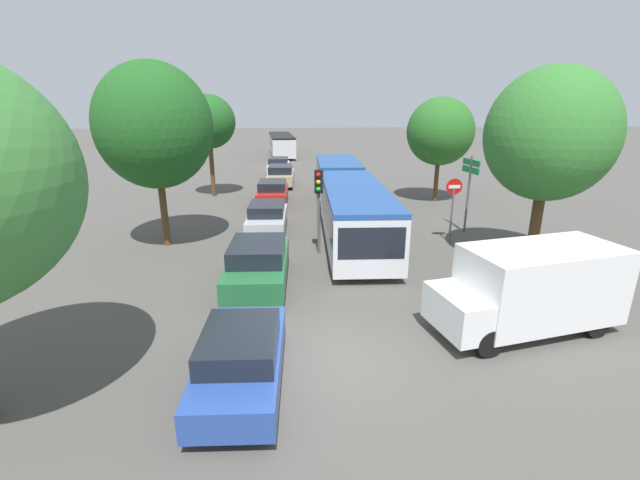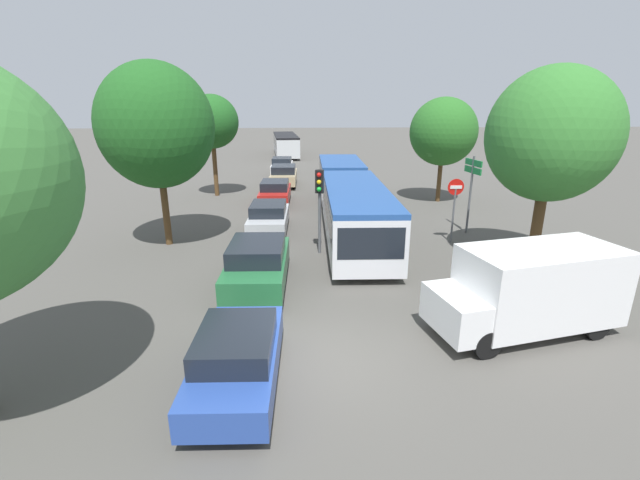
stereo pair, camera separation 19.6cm
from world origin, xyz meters
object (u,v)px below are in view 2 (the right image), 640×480
at_px(city_bus_rear, 286,143).
at_px(white_van, 532,288).
at_px(tree_left_mid, 156,126).
at_px(no_entry_sign, 455,201).
at_px(queued_car_white, 282,166).
at_px(queued_car_tan, 284,175).
at_px(queued_car_green, 258,263).
at_px(tree_left_far, 212,122).
at_px(queued_car_blue, 237,357).
at_px(direction_sign_post, 472,179).
at_px(tree_right_mid, 442,134).
at_px(tree_right_near, 552,135).
at_px(queued_car_silver, 269,217).
at_px(queued_car_red, 275,192).
at_px(traffic_light, 319,193).
at_px(articulated_bus, 348,194).

height_order(city_bus_rear, white_van, city_bus_rear).
bearing_deg(tree_left_mid, no_entry_sign, -2.23).
bearing_deg(queued_car_white, queued_car_tan, -175.09).
height_order(queued_car_tan, queued_car_white, queued_car_tan).
bearing_deg(no_entry_sign, tree_left_mid, -92.23).
bearing_deg(queued_car_green, tree_left_far, 16.70).
bearing_deg(tree_left_far, queued_car_blue, -79.01).
bearing_deg(tree_left_mid, direction_sign_post, 3.93).
bearing_deg(white_van, tree_right_mid, -111.69).
distance_m(white_van, tree_left_far, 21.89).
distance_m(direction_sign_post, tree_right_near, 4.93).
height_order(queued_car_silver, queued_car_white, queued_car_silver).
bearing_deg(queued_car_white, queued_car_red, -178.55).
height_order(queued_car_tan, tree_left_mid, tree_left_mid).
relative_size(queued_car_green, queued_car_red, 1.09).
bearing_deg(tree_right_mid, traffic_light, -130.52).
xyz_separation_m(queued_car_silver, queued_car_tan, (0.42, 11.99, 0.04)).
xyz_separation_m(queued_car_silver, white_van, (7.46, -9.70, 0.53)).
xyz_separation_m(no_entry_sign, direction_sign_post, (1.25, 1.42, 0.68)).
xyz_separation_m(queued_car_blue, queued_car_red, (0.04, 17.64, 0.02)).
relative_size(no_entry_sign, tree_left_far, 0.44).
xyz_separation_m(queued_car_tan, direction_sign_post, (8.92, -12.65, 1.79)).
xyz_separation_m(queued_car_white, no_entry_sign, (7.96, -19.57, 1.16)).
bearing_deg(articulated_bus, queued_car_red, -136.02).
bearing_deg(queued_car_blue, queued_car_tan, 0.89).
distance_m(queued_car_blue, direction_sign_post, 14.56).
distance_m(queued_car_green, tree_right_mid, 16.27).
relative_size(queued_car_green, queued_car_silver, 1.09).
height_order(queued_car_blue, tree_left_far, tree_left_far).
relative_size(city_bus_rear, queued_car_silver, 2.72).
distance_m(queued_car_red, tree_left_mid, 9.69).
distance_m(queued_car_white, tree_right_near, 24.95).
bearing_deg(articulated_bus, no_entry_sign, 49.61).
distance_m(articulated_bus, no_entry_sign, 5.58).
bearing_deg(queued_car_blue, tree_left_far, 12.90).
height_order(queued_car_red, no_entry_sign, no_entry_sign).
relative_size(queued_car_red, white_van, 0.78).
bearing_deg(articulated_bus, queued_car_white, -164.72).
bearing_deg(traffic_light, white_van, 50.25).
relative_size(queued_car_tan, queued_car_white, 1.07).
height_order(white_van, traffic_light, traffic_light).
relative_size(queued_car_red, tree_right_near, 0.58).
distance_m(queued_car_white, tree_right_mid, 15.55).
bearing_deg(tree_left_mid, white_van, -34.66).
bearing_deg(city_bus_rear, queued_car_white, 175.54).
bearing_deg(tree_left_far, tree_right_mid, -10.53).
height_order(queued_car_red, white_van, white_van).
distance_m(queued_car_silver, tree_right_mid, 12.25).
relative_size(queued_car_blue, queued_car_tan, 0.92).
xyz_separation_m(white_van, no_entry_sign, (0.64, 7.62, 0.64)).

